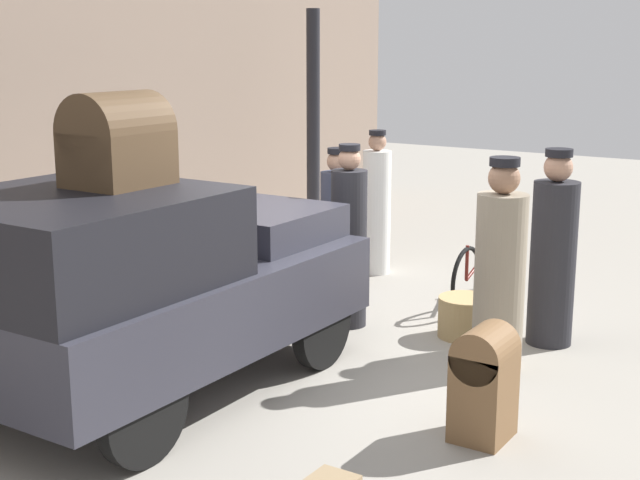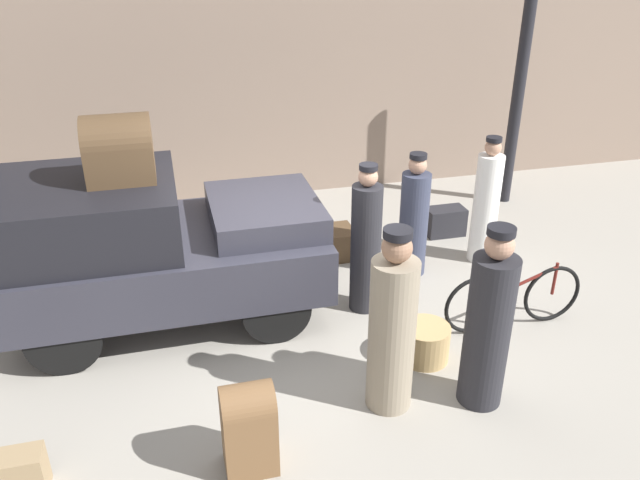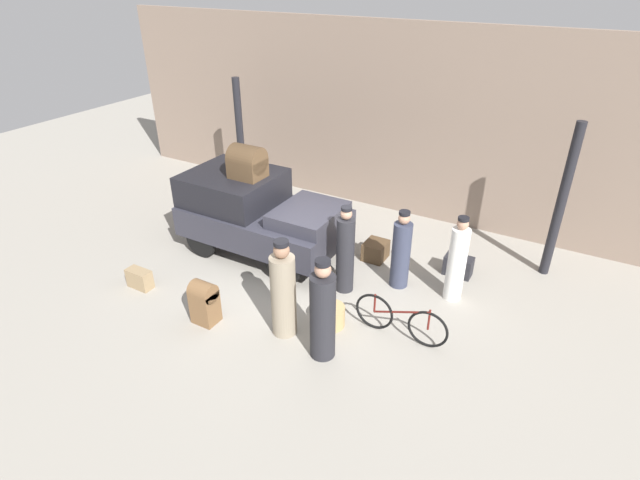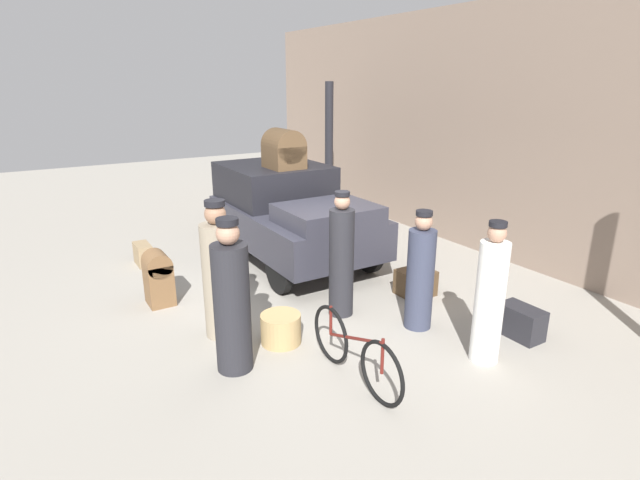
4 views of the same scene
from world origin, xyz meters
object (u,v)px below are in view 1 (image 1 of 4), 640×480
Objects in this scene: porter_lifting_near_truck at (349,243)px; porter_standing_middle at (376,208)px; wicker_basket at (465,317)px; trunk_wicker_pale at (242,284)px; bicycle at (485,269)px; trunk_barrel_dark at (484,380)px; truck at (142,279)px; conductor_in_dark_uniform at (337,228)px; porter_with_bicycle at (553,256)px; porter_carrying_trunk at (500,274)px; trunk_large_brown at (311,249)px; trunk_on_truck_roof at (117,142)px.

porter_lifting_near_truck is 1.04× the size of porter_standing_middle.
wicker_basket is 0.98× the size of trunk_wicker_pale.
porter_lifting_near_truck reaches higher than wicker_basket.
trunk_barrel_dark is at bearing -157.43° from bicycle.
trunk_barrel_dark is at bearing -75.23° from truck.
porter_standing_middle is at bearing 49.25° from wicker_basket.
conductor_in_dark_uniform is (0.56, 1.76, 0.54)m from wicker_basket.
porter_standing_middle reaches higher than conductor_in_dark_uniform.
truck is at bearing 141.81° from porter_with_bicycle.
porter_standing_middle is (1.36, 2.58, -0.03)m from porter_with_bicycle.
wicker_basket is 0.32× the size of conductor_in_dark_uniform.
porter_lifting_near_truck reaches higher than conductor_in_dark_uniform.
bicycle is (3.79, -1.24, -0.57)m from truck.
porter_carrying_trunk is (-0.30, -1.65, -0.00)m from porter_lifting_near_truck.
trunk_wicker_pale is 0.93× the size of trunk_large_brown.
truck is 4.25m from porter_standing_middle.
porter_lifting_near_truck is 2.59× the size of trunk_on_truck_roof.
porter_with_bicycle is 1.05× the size of porter_standing_middle.
porter_carrying_trunk is (2.03, -2.09, -0.11)m from truck.
porter_with_bicycle is 2.20× the size of trunk_barrel_dark.
conductor_in_dark_uniform is (0.86, 0.67, -0.08)m from porter_lifting_near_truck.
bicycle reaches higher than trunk_large_brown.
porter_lifting_near_truck is at bearing -158.02° from porter_standing_middle.
trunk_large_brown is (1.76, 1.60, -0.61)m from porter_lifting_near_truck.
trunk_wicker_pale is at bearing 95.66° from wicker_basket.
porter_lifting_near_truck is 1.67m from porter_carrying_trunk.
trunk_barrel_dark is at bearing -128.45° from porter_lifting_near_truck.
porter_carrying_trunk is at bearing -45.85° from truck.
porter_lifting_near_truck is 3.41× the size of trunk_wicker_pale.
trunk_on_truck_roof reaches higher than trunk_wicker_pale.
porter_carrying_trunk is (-1.76, -0.85, 0.46)m from bicycle.
porter_with_bicycle is (0.25, -0.72, 0.62)m from wicker_basket.
porter_lifting_near_truck reaches higher than bicycle.
porter_standing_middle is 3.27m from porter_carrying_trunk.
trunk_on_truck_roof is at bearing 143.51° from porter_with_bicycle.
porter_standing_middle reaches higher than trunk_wicker_pale.
porter_lifting_near_truck is at bearing -92.15° from trunk_wicker_pale.
porter_lifting_near_truck reaches higher than truck.
truck is at bearing 161.84° from bicycle.
porter_carrying_trunk reaches higher than porter_with_bicycle.
bicycle is at bearing -97.22° from trunk_large_brown.
conductor_in_dark_uniform is 3.09× the size of trunk_wicker_pale.
porter_standing_middle is 4.59m from trunk_barrel_dark.
trunk_barrel_dark is at bearing -132.84° from trunk_large_brown.
porter_lifting_near_truck is at bearing -10.05° from trunk_on_truck_roof.
conductor_in_dark_uniform is (3.19, 0.22, -0.19)m from truck.
bicycle is 1.03× the size of conductor_in_dark_uniform.
truck is 3.66m from porter_with_bicycle.
trunk_large_brown is at bearing 99.40° from porter_standing_middle.
porter_lifting_near_truck is 2.18× the size of trunk_barrel_dark.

